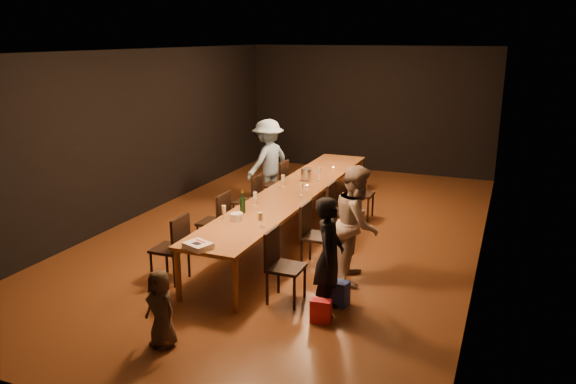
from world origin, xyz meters
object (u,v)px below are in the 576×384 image
at_px(chair_right_1, 318,236).
at_px(child, 161,308).
at_px(ice_bucket, 306,174).
at_px(champagne_bottle, 243,202).
at_px(chair_left_1, 213,221).
at_px(plate_stack, 237,217).
at_px(chair_left_3, 275,184).
at_px(chair_left_0, 169,248).
at_px(chair_left_2, 248,201).
at_px(woman_birthday, 329,256).
at_px(chair_right_0, 286,267).
at_px(table, 293,193).
at_px(birthday_cake, 198,246).
at_px(chair_right_2, 342,212).
at_px(chair_right_3, 361,193).
at_px(woman_tan, 357,223).
at_px(man_blue, 268,161).

bearing_deg(chair_right_1, child, -17.64).
relative_size(child, ice_bucket, 4.16).
relative_size(chair_right_1, champagne_bottle, 2.73).
xyz_separation_m(chair_left_1, plate_stack, (0.70, -0.57, 0.34)).
height_order(chair_right_1, child, chair_right_1).
bearing_deg(chair_left_3, chair_left_0, -180.00).
distance_m(chair_right_1, chair_left_2, 2.08).
relative_size(woman_birthday, child, 1.67).
height_order(chair_left_1, chair_left_3, same).
distance_m(chair_left_1, chair_left_3, 2.40).
distance_m(chair_right_0, plate_stack, 1.23).
relative_size(table, chair_left_3, 6.45).
bearing_deg(birthday_cake, table, 108.28).
bearing_deg(birthday_cake, chair_right_2, 92.10).
bearing_deg(chair_right_3, woman_tan, 13.43).
bearing_deg(chair_left_2, chair_right_0, -144.69).
height_order(woman_birthday, birthday_cake, woman_birthday).
xyz_separation_m(chair_right_0, chair_left_3, (-1.70, 3.60, 0.00)).
relative_size(chair_right_0, birthday_cake, 2.44).
distance_m(chair_right_3, plate_stack, 3.15).
relative_size(table, birthday_cake, 15.73).
bearing_deg(plate_stack, chair_left_3, 103.25).
bearing_deg(champagne_bottle, chair_left_1, 159.31).
height_order(child, ice_bucket, ice_bucket).
height_order(chair_right_1, woman_tan, woman_tan).
xyz_separation_m(chair_left_0, ice_bucket, (0.82, 3.11, 0.39)).
bearing_deg(child, plate_stack, 113.16).
height_order(man_blue, champagne_bottle, man_blue).
relative_size(chair_right_3, champagne_bottle, 2.73).
distance_m(chair_right_2, man_blue, 2.56).
bearing_deg(chair_left_3, chair_right_2, -125.22).
height_order(woman_tan, ice_bucket, woman_tan).
height_order(chair_left_1, child, chair_left_1).
relative_size(woman_birthday, ice_bucket, 6.97).
height_order(chair_right_3, champagne_bottle, champagne_bottle).
bearing_deg(chair_left_1, chair_right_2, -54.78).
height_order(woman_birthday, child, woman_birthday).
bearing_deg(table, ice_bucket, 92.61).
height_order(table, chair_right_3, chair_right_3).
xyz_separation_m(chair_left_0, birthday_cake, (0.76, -0.50, 0.32)).
relative_size(chair_right_3, chair_left_2, 1.00).
relative_size(chair_left_1, chair_left_3, 1.00).
height_order(plate_stack, champagne_bottle, champagne_bottle).
relative_size(chair_left_1, woman_tan, 0.59).
distance_m(table, chair_left_1, 1.49).
xyz_separation_m(chair_left_2, woman_birthday, (2.27, -2.47, 0.26)).
relative_size(chair_right_2, chair_left_2, 1.00).
height_order(woman_birthday, ice_bucket, woman_birthday).
relative_size(chair_left_3, man_blue, 0.56).
height_order(chair_right_3, chair_left_3, same).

